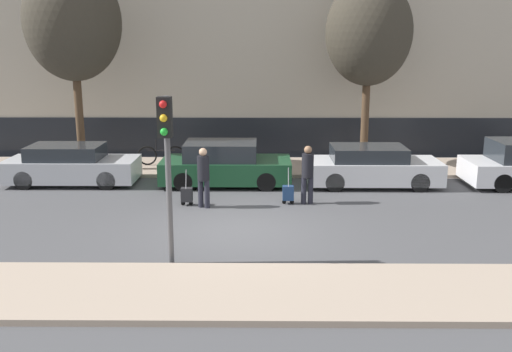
{
  "coord_description": "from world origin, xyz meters",
  "views": [
    {
      "loc": [
        0.56,
        -13.52,
        4.58
      ],
      "look_at": [
        0.42,
        1.8,
        0.95
      ],
      "focal_mm": 40.0,
      "sensor_mm": 36.0,
      "label": 1
    }
  ],
  "objects_px": {
    "parked_car_1": "(225,165)",
    "pedestrian_right": "(308,171)",
    "trolley_left": "(187,195)",
    "parked_bicycle": "(161,155)",
    "parked_car_0": "(71,165)",
    "pedestrian_left": "(203,174)",
    "bare_tree_near_crossing": "(73,22)",
    "traffic_light": "(166,147)",
    "trolley_right": "(288,193)",
    "bare_tree_down_street": "(369,33)",
    "parked_car_2": "(372,167)"
  },
  "relations": [
    {
      "from": "pedestrian_right",
      "to": "trolley_right",
      "type": "relative_size",
      "value": 1.58
    },
    {
      "from": "traffic_light",
      "to": "bare_tree_near_crossing",
      "type": "relative_size",
      "value": 0.5
    },
    {
      "from": "parked_bicycle",
      "to": "trolley_left",
      "type": "bearing_deg",
      "value": -72.31
    },
    {
      "from": "parked_car_1",
      "to": "pedestrian_right",
      "type": "xyz_separation_m",
      "value": [
        2.51,
        -2.27,
        0.3
      ]
    },
    {
      "from": "parked_car_2",
      "to": "traffic_light",
      "type": "relative_size",
      "value": 1.21
    },
    {
      "from": "pedestrian_left",
      "to": "trolley_left",
      "type": "bearing_deg",
      "value": -179.93
    },
    {
      "from": "traffic_light",
      "to": "parked_car_0",
      "type": "bearing_deg",
      "value": 121.74
    },
    {
      "from": "parked_car_2",
      "to": "pedestrian_left",
      "type": "bearing_deg",
      "value": -153.73
    },
    {
      "from": "pedestrian_left",
      "to": "pedestrian_right",
      "type": "distance_m",
      "value": 2.97
    },
    {
      "from": "traffic_light",
      "to": "bare_tree_near_crossing",
      "type": "xyz_separation_m",
      "value": [
        -4.48,
        8.66,
        2.68
      ]
    },
    {
      "from": "traffic_light",
      "to": "bare_tree_down_street",
      "type": "xyz_separation_m",
      "value": [
        5.66,
        9.44,
        2.33
      ]
    },
    {
      "from": "pedestrian_right",
      "to": "traffic_light",
      "type": "relative_size",
      "value": 0.48
    },
    {
      "from": "trolley_left",
      "to": "trolley_right",
      "type": "xyz_separation_m",
      "value": [
        2.9,
        0.17,
        0.01
      ]
    },
    {
      "from": "pedestrian_left",
      "to": "trolley_left",
      "type": "distance_m",
      "value": 0.86
    },
    {
      "from": "parked_car_1",
      "to": "parked_car_2",
      "type": "distance_m",
      "value": 4.77
    },
    {
      "from": "bare_tree_down_street",
      "to": "parked_car_2",
      "type": "bearing_deg",
      "value": -94.1
    },
    {
      "from": "trolley_right",
      "to": "traffic_light",
      "type": "bearing_deg",
      "value": -119.69
    },
    {
      "from": "parked_car_0",
      "to": "pedestrian_left",
      "type": "bearing_deg",
      "value": -30.37
    },
    {
      "from": "pedestrian_left",
      "to": "parked_car_1",
      "type": "bearing_deg",
      "value": 103.04
    },
    {
      "from": "parked_car_0",
      "to": "pedestrian_right",
      "type": "xyz_separation_m",
      "value": [
        7.56,
        -2.29,
        0.34
      ]
    },
    {
      "from": "parked_car_2",
      "to": "trolley_left",
      "type": "distance_m",
      "value": 6.18
    },
    {
      "from": "parked_bicycle",
      "to": "parked_car_2",
      "type": "bearing_deg",
      "value": -19.11
    },
    {
      "from": "parked_car_2",
      "to": "pedestrian_left",
      "type": "distance_m",
      "value": 5.8
    },
    {
      "from": "parked_car_2",
      "to": "parked_bicycle",
      "type": "bearing_deg",
      "value": 160.89
    },
    {
      "from": "parked_car_0",
      "to": "trolley_right",
      "type": "relative_size",
      "value": 3.93
    },
    {
      "from": "trolley_right",
      "to": "bare_tree_near_crossing",
      "type": "relative_size",
      "value": 0.15
    },
    {
      "from": "bare_tree_down_street",
      "to": "parked_bicycle",
      "type": "bearing_deg",
      "value": -179.59
    },
    {
      "from": "trolley_left",
      "to": "bare_tree_near_crossing",
      "type": "bearing_deg",
      "value": 135.65
    },
    {
      "from": "parked_car_1",
      "to": "trolley_left",
      "type": "xyz_separation_m",
      "value": [
        -0.94,
        -2.48,
        -0.35
      ]
    },
    {
      "from": "parked_car_2",
      "to": "traffic_light",
      "type": "bearing_deg",
      "value": -128.54
    },
    {
      "from": "parked_car_2",
      "to": "pedestrian_right",
      "type": "xyz_separation_m",
      "value": [
        -2.25,
        -2.14,
        0.35
      ]
    },
    {
      "from": "trolley_right",
      "to": "pedestrian_left",
      "type": "bearing_deg",
      "value": -170.99
    },
    {
      "from": "parked_bicycle",
      "to": "parked_car_0",
      "type": "bearing_deg",
      "value": -137.11
    },
    {
      "from": "pedestrian_right",
      "to": "bare_tree_down_street",
      "type": "bearing_deg",
      "value": 58.52
    },
    {
      "from": "parked_car_1",
      "to": "traffic_light",
      "type": "bearing_deg",
      "value": -95.78
    },
    {
      "from": "pedestrian_left",
      "to": "pedestrian_right",
      "type": "xyz_separation_m",
      "value": [
        2.94,
        0.42,
        -0.01
      ]
    },
    {
      "from": "parked_bicycle",
      "to": "bare_tree_down_street",
      "type": "height_order",
      "value": "bare_tree_down_street"
    },
    {
      "from": "pedestrian_right",
      "to": "bare_tree_down_street",
      "type": "xyz_separation_m",
      "value": [
        2.44,
        4.71,
        3.9
      ]
    },
    {
      "from": "parked_car_1",
      "to": "trolley_left",
      "type": "relative_size",
      "value": 3.98
    },
    {
      "from": "parked_bicycle",
      "to": "bare_tree_near_crossing",
      "type": "relative_size",
      "value": 0.25
    },
    {
      "from": "parked_car_1",
      "to": "parked_car_0",
      "type": "bearing_deg",
      "value": 179.76
    },
    {
      "from": "parked_car_2",
      "to": "pedestrian_right",
      "type": "relative_size",
      "value": 2.51
    },
    {
      "from": "pedestrian_left",
      "to": "parked_bicycle",
      "type": "bearing_deg",
      "value": 134.2
    },
    {
      "from": "parked_car_2",
      "to": "bare_tree_down_street",
      "type": "bearing_deg",
      "value": 85.9
    },
    {
      "from": "pedestrian_right",
      "to": "bare_tree_down_street",
      "type": "height_order",
      "value": "bare_tree_down_street"
    },
    {
      "from": "parked_car_1",
      "to": "parked_car_2",
      "type": "xyz_separation_m",
      "value": [
        4.77,
        -0.12,
        -0.04
      ]
    },
    {
      "from": "pedestrian_left",
      "to": "trolley_right",
      "type": "bearing_deg",
      "value": 31.09
    },
    {
      "from": "traffic_light",
      "to": "parked_bicycle",
      "type": "distance_m",
      "value": 9.77
    },
    {
      "from": "pedestrian_left",
      "to": "pedestrian_right",
      "type": "relative_size",
      "value": 1.01
    },
    {
      "from": "trolley_right",
      "to": "parked_car_1",
      "type": "bearing_deg",
      "value": 130.44
    }
  ]
}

